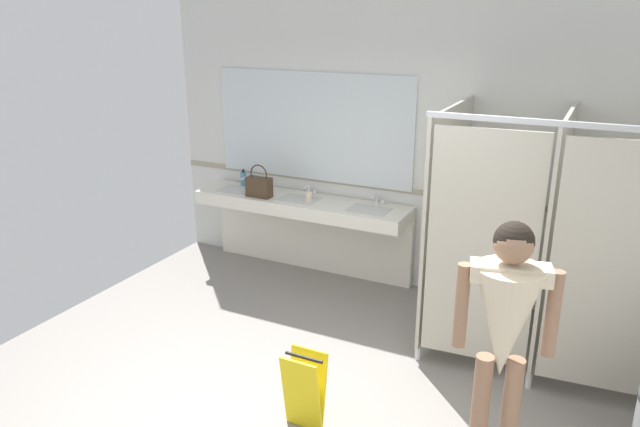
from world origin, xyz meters
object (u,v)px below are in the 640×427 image
Objects in this scene: paper_cup at (309,197)px; wet_floor_sign at (304,390)px; person_standing at (505,322)px; handbag at (259,186)px; soap_dispenser at (244,179)px.

wet_floor_sign is (1.12, -2.24, -0.64)m from paper_cup.
person_standing is 3.17m from paper_cup.
handbag is 0.50m from soap_dispenser.
soap_dispenser is at bearing 142.98° from handbag.
handbag reaches higher than wet_floor_sign.
soap_dispenser reaches higher than wet_floor_sign.
handbag is at bearing 145.81° from person_standing.
soap_dispenser is at bearing 145.46° from person_standing.
person_standing reaches higher than wet_floor_sign.
paper_cup is 2.58m from wet_floor_sign.
paper_cup is at bearing -11.92° from soap_dispenser.
soap_dispenser is 0.33× the size of wet_floor_sign.
handbag is at bearing -37.02° from soap_dispenser.
handbag is at bearing 128.02° from wet_floor_sign.
handbag is 0.56m from paper_cup.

